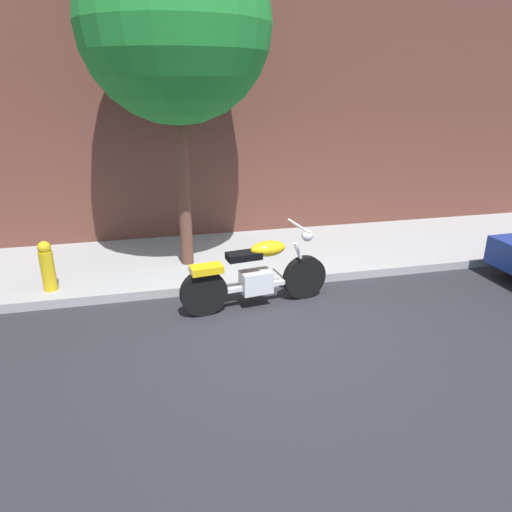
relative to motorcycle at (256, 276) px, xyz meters
name	(u,v)px	position (x,y,z in m)	size (l,w,h in m)	color
ground_plane	(276,326)	(0.12, -0.66, -0.47)	(60.00, 60.00, 0.00)	#28282D
sidewalk	(240,257)	(0.12, 1.82, -0.40)	(21.95, 2.54, 0.14)	#A1A1A1
motorcycle	(256,276)	(0.00, 0.00, 0.00)	(2.20, 0.70, 1.16)	black
street_tree	(175,25)	(-0.84, 1.57, 3.35)	(2.83, 2.83, 5.24)	brown
fire_hydrant	(48,270)	(-2.93, 0.93, -0.02)	(0.20, 0.20, 0.91)	gold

